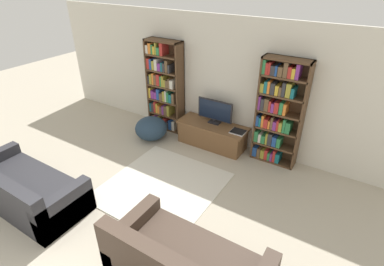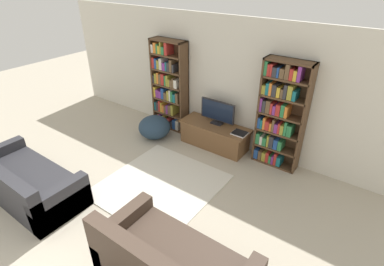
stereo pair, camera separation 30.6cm
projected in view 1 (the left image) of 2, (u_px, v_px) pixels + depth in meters
The scene contains 9 objects.
wall_back at pixel (223, 83), 6.02m from camera, with size 8.80×0.06×2.60m.
bookshelf_left at pixel (164, 88), 6.67m from camera, with size 0.84×0.30×2.03m.
bookshelf_right at pixel (278, 112), 5.46m from camera, with size 0.84×0.30×2.03m.
tv_stand at pixel (212, 135), 6.30m from camera, with size 1.48×0.56×0.50m.
television at pixel (215, 111), 6.11m from camera, with size 0.76×0.16×0.51m.
laptop at pixel (238, 132), 5.88m from camera, with size 0.29×0.26×0.03m.
area_rug at pixel (162, 186), 5.21m from camera, with size 1.85×1.96×0.02m.
couch_left_sectional at pixel (25, 190), 4.73m from camera, with size 2.05×0.93×0.78m.
beanbag_ottoman at pixel (151, 128), 6.55m from camera, with size 0.70×0.70×0.50m, color #23384C.
Camera 1 is at (2.51, -0.97, 3.38)m, focal length 28.00 mm.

